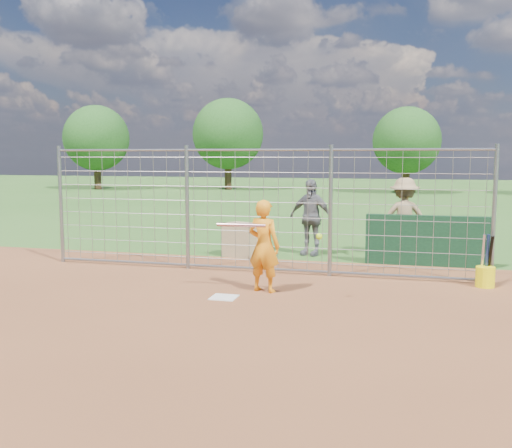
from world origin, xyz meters
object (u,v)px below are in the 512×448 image
(bystander_c, at_px, (404,217))
(bucket_with_bats, at_px, (485,274))
(batter, at_px, (264,246))
(bystander_b, at_px, (310,217))
(equipment_bin, at_px, (242,240))

(bystander_c, relative_size, bucket_with_bats, 1.91)
(batter, xyz_separation_m, bystander_b, (0.20, 3.89, 0.10))
(equipment_bin, bearing_deg, bystander_c, 38.99)
(bystander_c, bearing_deg, equipment_bin, 9.67)
(bystander_b, height_order, equipment_bin, bystander_b)
(equipment_bin, xyz_separation_m, bucket_with_bats, (5.14, -1.89, -0.15))
(bystander_b, distance_m, bystander_c, 2.21)
(batter, relative_size, bucket_with_bats, 1.67)
(bystander_b, bearing_deg, equipment_bin, -140.01)
(bystander_b, bearing_deg, bucket_with_bats, -18.53)
(batter, height_order, equipment_bin, batter)
(batter, bearing_deg, equipment_bin, -53.23)
(bystander_c, xyz_separation_m, equipment_bin, (-3.68, -1.05, -0.53))
(batter, height_order, bystander_c, bystander_c)
(bystander_b, xyz_separation_m, equipment_bin, (-1.51, -0.66, -0.52))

